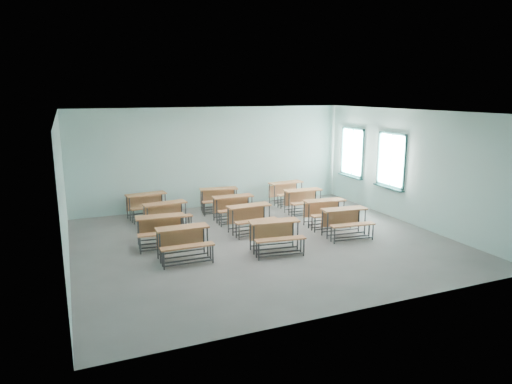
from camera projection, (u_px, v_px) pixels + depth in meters
room at (266, 178)px, 11.13m from camera, size 9.04×8.04×3.24m
desk_unit_r0c0 at (184, 238)px, 10.09m from camera, size 1.17×0.79×0.73m
desk_unit_r0c1 at (275, 232)px, 10.59m from camera, size 1.25×0.92×0.73m
desk_unit_r0c2 at (346, 218)px, 11.70m from camera, size 1.24×0.89×0.73m
desk_unit_r1c0 at (161, 226)px, 10.99m from camera, size 1.22×0.87×0.73m
desk_unit_r1c1 at (251, 215)px, 12.04m from camera, size 1.21×0.84×0.73m
desk_unit_r1c2 at (326, 209)px, 12.62m from camera, size 1.23×0.87×0.73m
desk_unit_r2c0 at (166, 212)px, 12.30m from camera, size 1.25×0.92×0.73m
desk_unit_r2c1 at (234, 205)px, 13.12m from camera, size 1.18×0.80×0.73m
desk_unit_r2c2 at (304, 198)px, 13.96m from camera, size 1.19×0.82×0.73m
desk_unit_r3c0 at (147, 202)px, 13.42m from camera, size 1.25×0.92×0.73m
desk_unit_r3c1 at (219, 196)px, 14.16m from camera, size 1.26×0.93×0.73m
desk_unit_r3c2 at (288, 190)px, 15.15m from camera, size 1.24×0.90×0.73m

